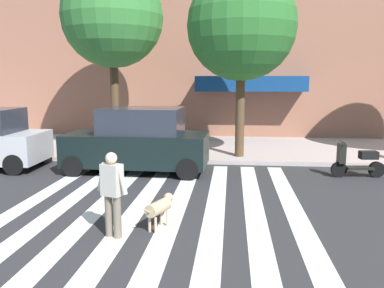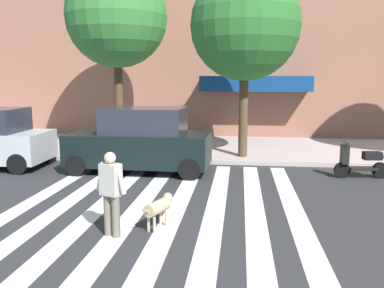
# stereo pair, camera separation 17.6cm
# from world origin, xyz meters

# --- Properties ---
(ground_plane) EXTENTS (160.00, 160.00, 0.00)m
(ground_plane) POSITION_xyz_m (0.00, 6.85, 0.00)
(ground_plane) COLOR #2B2B2D
(sidewalk_far) EXTENTS (80.00, 6.00, 0.15)m
(sidewalk_far) POSITION_xyz_m (0.00, 16.70, 0.07)
(sidewalk_far) COLOR #AFA09C
(sidewalk_far) RESTS_ON ground_plane
(crosswalk_stripes) EXTENTS (6.75, 13.10, 0.01)m
(crosswalk_stripes) POSITION_xyz_m (-0.19, 6.85, 0.00)
(crosswalk_stripes) COLOR silver
(crosswalk_stripes) RESTS_ON ground_plane
(parked_car_behind_first) EXTENTS (4.56, 2.15, 2.07)m
(parked_car_behind_first) POSITION_xyz_m (-1.47, 12.38, 0.99)
(parked_car_behind_first) COLOR black
(parked_car_behind_first) RESTS_ON ground_plane
(parked_scooter) EXTENTS (1.63, 0.50, 1.11)m
(parked_scooter) POSITION_xyz_m (5.36, 12.29, 0.48)
(parked_scooter) COLOR black
(parked_scooter) RESTS_ON ground_plane
(street_tree_nearest) EXTENTS (3.99, 3.99, 7.23)m
(street_tree_nearest) POSITION_xyz_m (-3.20, 15.77, 5.36)
(street_tree_nearest) COLOR #4C3823
(street_tree_nearest) RESTS_ON sidewalk_far
(street_tree_middle) EXTENTS (3.88, 3.88, 6.62)m
(street_tree_middle) POSITION_xyz_m (1.80, 14.58, 4.81)
(street_tree_middle) COLOR #4C3823
(street_tree_middle) RESTS_ON sidewalk_far
(pedestrian_dog_walker) EXTENTS (0.68, 0.37, 1.64)m
(pedestrian_dog_walker) POSITION_xyz_m (-0.70, 6.95, 0.93)
(pedestrian_dog_walker) COLOR #6B6051
(pedestrian_dog_walker) RESTS_ON ground_plane
(dog_on_leash) EXTENTS (0.52, 0.98, 0.65)m
(dog_on_leash) POSITION_xyz_m (0.10, 7.49, 0.44)
(dog_on_leash) COLOR tan
(dog_on_leash) RESTS_ON ground_plane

